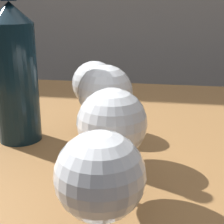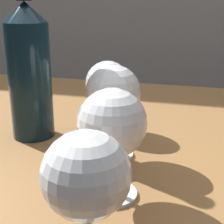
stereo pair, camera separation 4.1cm
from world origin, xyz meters
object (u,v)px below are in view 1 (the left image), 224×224
object	(u,v)px
wine_glass_pinot	(95,85)
wine_bottle	(15,70)
wine_glass_empty	(112,126)
wine_glass_port	(105,95)
wine_glass_white	(100,177)

from	to	relation	value
wine_glass_pinot	wine_bottle	size ratio (longest dim) A/B	0.41
wine_glass_empty	wine_glass_port	size ratio (longest dim) A/B	0.96
wine_glass_empty	wine_bottle	xyz separation A→B (m)	(-0.20, 0.16, 0.03)
wine_glass_pinot	wine_glass_white	bearing A→B (deg)	-77.19
wine_bottle	wine_glass_empty	bearing A→B (deg)	-39.25
wine_glass_empty	wine_glass_pinot	bearing A→B (deg)	107.24
wine_glass_port	wine_glass_pinot	bearing A→B (deg)	110.15
wine_glass_empty	wine_glass_pinot	distance (m)	0.24
wine_glass_white	wine_glass_pinot	world-z (taller)	wine_glass_white
wine_glass_pinot	wine_glass_port	bearing A→B (deg)	-69.85
wine_glass_pinot	wine_bottle	distance (m)	0.15
wine_glass_white	wine_glass_empty	distance (m)	0.12
wine_glass_pinot	wine_glass_empty	bearing A→B (deg)	-72.76
wine_glass_port	wine_bottle	world-z (taller)	wine_bottle
wine_glass_empty	wine_glass_port	world-z (taller)	wine_glass_port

